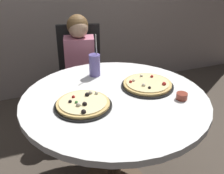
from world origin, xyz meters
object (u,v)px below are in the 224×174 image
object	(u,v)px
diner_child	(81,83)
soda_cup	(95,65)
pizza_cheese	(83,104)
pizza_veggie	(147,85)
dining_table	(115,111)
chair_wooden	(80,71)
sauce_bowl	(182,96)

from	to	relation	value
diner_child	soda_cup	bearing A→B (deg)	-89.79
pizza_cheese	diner_child	bearing A→B (deg)	76.78
pizza_veggie	soda_cup	bearing A→B (deg)	132.32
dining_table	chair_wooden	bearing A→B (deg)	88.73
diner_child	sauce_bowl	size ratio (longest dim) A/B	15.46
chair_wooden	sauce_bowl	xyz separation A→B (m)	(0.36, -1.14, 0.24)
diner_child	soda_cup	world-z (taller)	diner_child
dining_table	pizza_cheese	world-z (taller)	pizza_cheese
diner_child	pizza_veggie	bearing A→B (deg)	-69.49
chair_wooden	pizza_cheese	bearing A→B (deg)	-103.11
chair_wooden	sauce_bowl	size ratio (longest dim) A/B	13.57
dining_table	pizza_cheese	distance (m)	0.25
sauce_bowl	chair_wooden	bearing A→B (deg)	107.47
pizza_cheese	soda_cup	bearing A→B (deg)	63.66
chair_wooden	pizza_cheese	distance (m)	1.07
chair_wooden	dining_table	bearing A→B (deg)	-91.27
chair_wooden	sauce_bowl	distance (m)	1.22
pizza_cheese	sauce_bowl	size ratio (longest dim) A/B	4.91
dining_table	soda_cup	bearing A→B (deg)	92.57
diner_child	sauce_bowl	world-z (taller)	diner_child
pizza_veggie	soda_cup	xyz separation A→B (m)	(-0.27, 0.30, 0.06)
chair_wooden	soda_cup	world-z (taller)	soda_cup
chair_wooden	sauce_bowl	bearing A→B (deg)	-72.53
dining_table	pizza_veggie	xyz separation A→B (m)	(0.26, 0.06, 0.12)
chair_wooden	soda_cup	bearing A→B (deg)	-93.53
pizza_cheese	sauce_bowl	bearing A→B (deg)	-11.91
chair_wooden	pizza_cheese	xyz separation A→B (m)	(-0.24, -1.01, 0.24)
pizza_veggie	pizza_cheese	bearing A→B (deg)	-168.17
chair_wooden	soda_cup	distance (m)	0.69
soda_cup	pizza_veggie	bearing A→B (deg)	-47.68
dining_table	pizza_cheese	size ratio (longest dim) A/B	3.42
pizza_cheese	soda_cup	distance (m)	0.45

